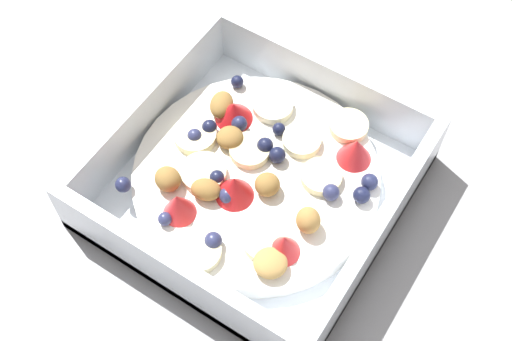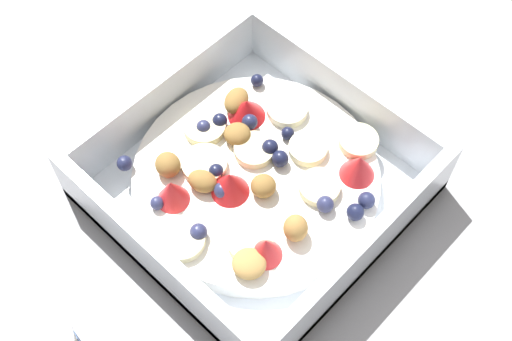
# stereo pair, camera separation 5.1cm
# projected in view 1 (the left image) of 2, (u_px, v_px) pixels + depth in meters

# --- Properties ---
(ground_plane) EXTENTS (2.40, 2.40, 0.00)m
(ground_plane) POSITION_uv_depth(u_px,v_px,m) (281.00, 188.00, 0.53)
(ground_plane) COLOR #9E9EA3
(fruit_bowl) EXTENTS (0.21, 0.21, 0.06)m
(fruit_bowl) POSITION_uv_depth(u_px,v_px,m) (256.00, 179.00, 0.52)
(fruit_bowl) COLOR white
(fruit_bowl) RESTS_ON ground
(spoon) EXTENTS (0.08, 0.17, 0.01)m
(spoon) POSITION_uv_depth(u_px,v_px,m) (143.00, 97.00, 0.58)
(spoon) COLOR silver
(spoon) RESTS_ON ground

